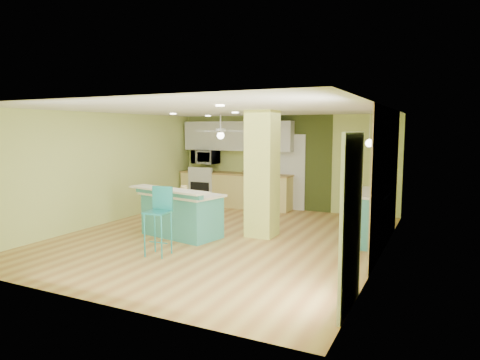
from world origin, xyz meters
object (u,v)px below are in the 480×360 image
bar_stool (160,209)px  side_counter (371,217)px  peninsula (181,213)px  fruit_bowl (249,172)px  canister (184,190)px

bar_stool → side_counter: 3.95m
peninsula → fruit_bowl: (-0.06, 3.35, 0.52)m
canister → bar_stool: bearing=-77.3°
canister → peninsula: bearing=147.1°
side_counter → canister: 3.63m
fruit_bowl → side_counter: bearing=-31.1°
peninsula → bar_stool: bar_stool is taller
bar_stool → canister: 1.17m
bar_stool → fruit_bowl: bearing=89.8°
peninsula → fruit_bowl: size_ratio=5.58×
fruit_bowl → canister: (0.19, -3.44, -0.03)m
canister → fruit_bowl: bearing=93.1°
bar_stool → side_counter: size_ratio=0.78×
peninsula → side_counter: bearing=31.0°
side_counter → fruit_bowl: size_ratio=4.34×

